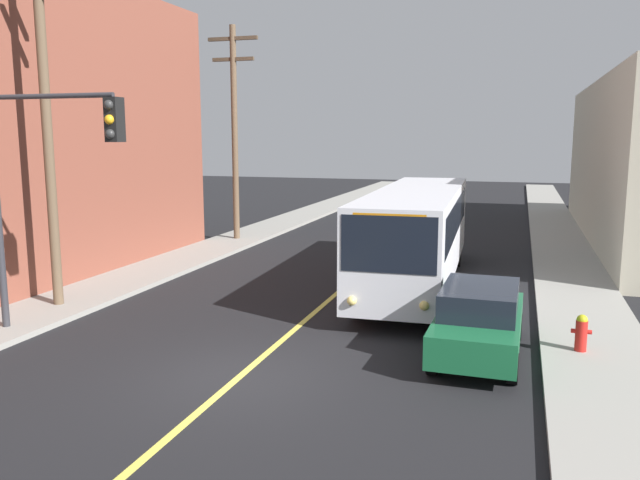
# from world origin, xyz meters

# --- Properties ---
(ground_plane) EXTENTS (120.00, 120.00, 0.00)m
(ground_plane) POSITION_xyz_m (0.00, 0.00, 0.00)
(ground_plane) COLOR black
(sidewalk_left) EXTENTS (2.50, 90.00, 0.15)m
(sidewalk_left) POSITION_xyz_m (-7.25, 10.00, 0.07)
(sidewalk_left) COLOR gray
(sidewalk_left) RESTS_ON ground
(sidewalk_right) EXTENTS (2.50, 90.00, 0.15)m
(sidewalk_right) POSITION_xyz_m (7.25, 10.00, 0.07)
(sidewalk_right) COLOR gray
(sidewalk_right) RESTS_ON ground
(lane_stripe_center) EXTENTS (0.16, 60.00, 0.01)m
(lane_stripe_center) POSITION_xyz_m (0.00, 15.00, 0.01)
(lane_stripe_center) COLOR #D8CC4C
(lane_stripe_center) RESTS_ON ground
(city_bus) EXTENTS (2.98, 12.23, 3.20)m
(city_bus) POSITION_xyz_m (2.20, 9.44, 1.82)
(city_bus) COLOR silver
(city_bus) RESTS_ON ground
(parked_car_green) EXTENTS (1.90, 4.44, 1.62)m
(parked_car_green) POSITION_xyz_m (4.64, 2.84, 0.84)
(parked_car_green) COLOR #196038
(parked_car_green) RESTS_ON ground
(utility_pole_near) EXTENTS (2.40, 0.28, 10.04)m
(utility_pole_near) POSITION_xyz_m (-7.18, 3.36, 5.67)
(utility_pole_near) COLOR brown
(utility_pole_near) RESTS_ON sidewalk_left
(utility_pole_mid) EXTENTS (2.40, 0.28, 9.69)m
(utility_pole_mid) POSITION_xyz_m (-7.27, 15.85, 5.49)
(utility_pole_mid) COLOR brown
(utility_pole_mid) RESTS_ON sidewalk_left
(traffic_signal_left_corner) EXTENTS (3.75, 0.48, 6.00)m
(traffic_signal_left_corner) POSITION_xyz_m (-5.41, 1.10, 4.30)
(traffic_signal_left_corner) COLOR #2D2D33
(traffic_signal_left_corner) RESTS_ON sidewalk_left
(fire_hydrant) EXTENTS (0.44, 0.26, 0.84)m
(fire_hydrant) POSITION_xyz_m (6.85, 3.42, 0.58)
(fire_hydrant) COLOR red
(fire_hydrant) RESTS_ON sidewalk_right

